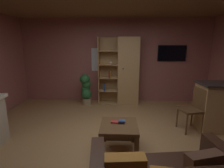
{
  "coord_description": "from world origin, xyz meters",
  "views": [
    {
      "loc": [
        0.14,
        -2.83,
        1.75
      ],
      "look_at": [
        0.0,
        0.4,
        1.05
      ],
      "focal_mm": 27.23,
      "sensor_mm": 36.0,
      "label": 1
    }
  ],
  "objects_px": {
    "bookshelf_cabinet": "(125,72)",
    "dining_chair": "(194,107)",
    "wall_mounted_tv": "(172,53)",
    "table_book_1": "(122,121)",
    "table_book_0": "(115,122)",
    "potted_floor_plant": "(86,89)",
    "coffee_table": "(119,130)"
  },
  "relations": [
    {
      "from": "bookshelf_cabinet",
      "to": "dining_chair",
      "type": "height_order",
      "value": "bookshelf_cabinet"
    },
    {
      "from": "wall_mounted_tv",
      "to": "dining_chair",
      "type": "bearing_deg",
      "value": -91.38
    },
    {
      "from": "table_book_1",
      "to": "table_book_0",
      "type": "bearing_deg",
      "value": 176.89
    },
    {
      "from": "dining_chair",
      "to": "potted_floor_plant",
      "type": "xyz_separation_m",
      "value": [
        -2.61,
        1.54,
        -0.03
      ]
    },
    {
      "from": "bookshelf_cabinet",
      "to": "coffee_table",
      "type": "height_order",
      "value": "bookshelf_cabinet"
    },
    {
      "from": "bookshelf_cabinet",
      "to": "potted_floor_plant",
      "type": "xyz_separation_m",
      "value": [
        -1.21,
        -0.23,
        -0.52
      ]
    },
    {
      "from": "table_book_0",
      "to": "wall_mounted_tv",
      "type": "xyz_separation_m",
      "value": [
        1.7,
        2.73,
        1.08
      ]
    },
    {
      "from": "coffee_table",
      "to": "table_book_1",
      "type": "height_order",
      "value": "table_book_1"
    },
    {
      "from": "bookshelf_cabinet",
      "to": "potted_floor_plant",
      "type": "bearing_deg",
      "value": -169.24
    },
    {
      "from": "table_book_1",
      "to": "dining_chair",
      "type": "bearing_deg",
      "value": 25.93
    },
    {
      "from": "table_book_0",
      "to": "table_book_1",
      "type": "bearing_deg",
      "value": -3.11
    },
    {
      "from": "table_book_0",
      "to": "wall_mounted_tv",
      "type": "bearing_deg",
      "value": 57.98
    },
    {
      "from": "table_book_0",
      "to": "coffee_table",
      "type": "bearing_deg",
      "value": -45.73
    },
    {
      "from": "table_book_0",
      "to": "wall_mounted_tv",
      "type": "distance_m",
      "value": 3.39
    },
    {
      "from": "potted_floor_plant",
      "to": "coffee_table",
      "type": "bearing_deg",
      "value": -66.62
    },
    {
      "from": "table_book_0",
      "to": "table_book_1",
      "type": "distance_m",
      "value": 0.12
    },
    {
      "from": "bookshelf_cabinet",
      "to": "coffee_table",
      "type": "relative_size",
      "value": 3.18
    },
    {
      "from": "bookshelf_cabinet",
      "to": "coffee_table",
      "type": "bearing_deg",
      "value": -94.21
    },
    {
      "from": "dining_chair",
      "to": "coffee_table",
      "type": "bearing_deg",
      "value": -152.79
    },
    {
      "from": "potted_floor_plant",
      "to": "dining_chair",
      "type": "bearing_deg",
      "value": -30.66
    },
    {
      "from": "dining_chair",
      "to": "wall_mounted_tv",
      "type": "xyz_separation_m",
      "value": [
        0.05,
        1.99,
        1.04
      ]
    },
    {
      "from": "bookshelf_cabinet",
      "to": "dining_chair",
      "type": "distance_m",
      "value": 2.31
    },
    {
      "from": "bookshelf_cabinet",
      "to": "table_book_0",
      "type": "relative_size",
      "value": 16.61
    },
    {
      "from": "coffee_table",
      "to": "potted_floor_plant",
      "type": "bearing_deg",
      "value": 113.38
    },
    {
      "from": "table_book_1",
      "to": "dining_chair",
      "type": "xyz_separation_m",
      "value": [
        1.54,
        0.75,
        0.01
      ]
    },
    {
      "from": "potted_floor_plant",
      "to": "wall_mounted_tv",
      "type": "bearing_deg",
      "value": 9.43
    },
    {
      "from": "coffee_table",
      "to": "dining_chair",
      "type": "height_order",
      "value": "dining_chair"
    },
    {
      "from": "bookshelf_cabinet",
      "to": "table_book_0",
      "type": "bearing_deg",
      "value": -95.95
    },
    {
      "from": "dining_chair",
      "to": "wall_mounted_tv",
      "type": "relative_size",
      "value": 1.06
    },
    {
      "from": "table_book_1",
      "to": "potted_floor_plant",
      "type": "relative_size",
      "value": 0.11
    },
    {
      "from": "table_book_0",
      "to": "wall_mounted_tv",
      "type": "relative_size",
      "value": 0.14
    },
    {
      "from": "table_book_0",
      "to": "bookshelf_cabinet",
      "type": "bearing_deg",
      "value": 84.05
    }
  ]
}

